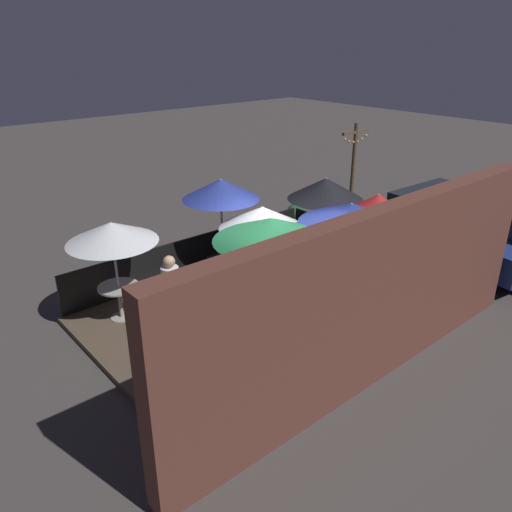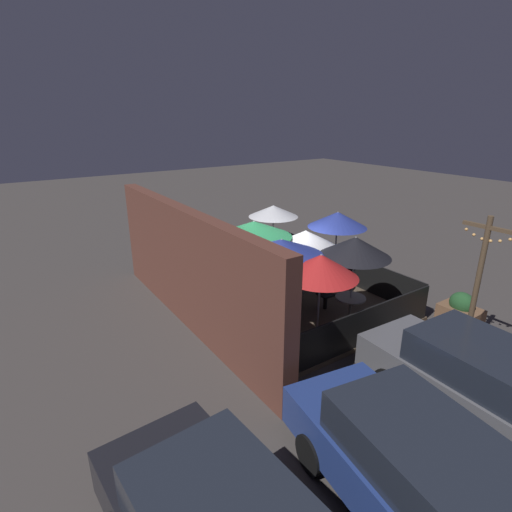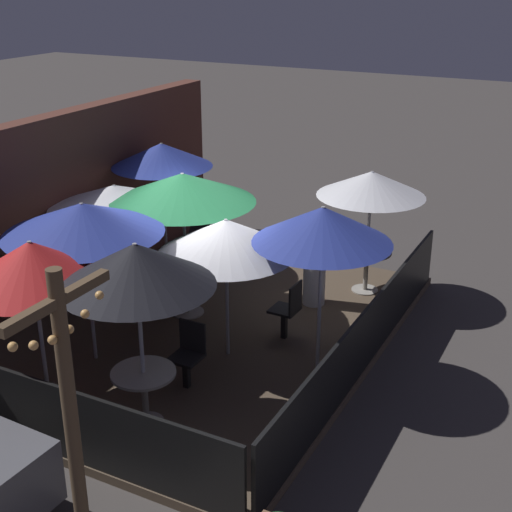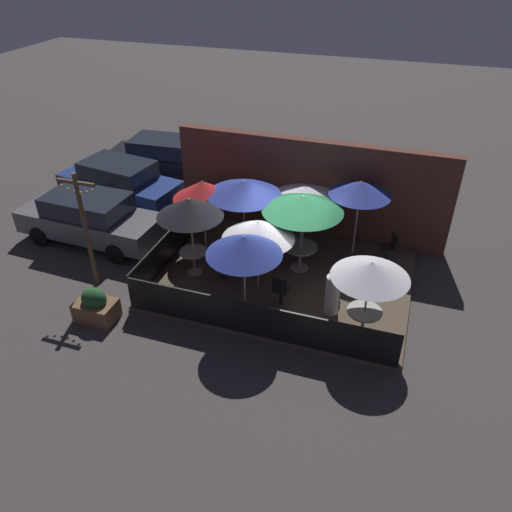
# 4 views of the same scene
# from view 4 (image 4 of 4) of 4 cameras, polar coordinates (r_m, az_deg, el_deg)

# --- Properties ---
(ground_plane) EXTENTS (60.00, 60.00, 0.00)m
(ground_plane) POSITION_cam_4_polar(r_m,az_deg,el_deg) (14.41, 3.19, -2.76)
(ground_plane) COLOR #423D3A
(patio_deck) EXTENTS (7.06, 5.24, 0.12)m
(patio_deck) POSITION_cam_4_polar(r_m,az_deg,el_deg) (14.38, 3.19, -2.57)
(patio_deck) COLOR brown
(patio_deck) RESTS_ON ground_plane
(building_wall) EXTENTS (8.66, 0.36, 3.20)m
(building_wall) POSITION_cam_4_polar(r_m,az_deg,el_deg) (15.98, 6.18, 7.67)
(building_wall) COLOR brown
(building_wall) RESTS_ON ground_plane
(fence_front) EXTENTS (6.86, 0.05, 0.95)m
(fence_front) POSITION_cam_4_polar(r_m,az_deg,el_deg) (12.11, -0.09, -7.33)
(fence_front) COLOR black
(fence_front) RESTS_ON patio_deck
(fence_side_left) EXTENTS (0.05, 5.04, 0.95)m
(fence_side_left) POSITION_cam_4_polar(r_m,az_deg,el_deg) (15.18, -9.49, 1.56)
(fence_side_left) COLOR black
(fence_side_left) RESTS_ON patio_deck
(patio_umbrella_0) EXTENTS (2.26, 2.26, 2.35)m
(patio_umbrella_0) POSITION_cam_4_polar(r_m,az_deg,el_deg) (13.64, 5.39, 5.99)
(patio_umbrella_0) COLOR #B2B2B7
(patio_umbrella_0) RESTS_ON patio_deck
(patio_umbrella_1) EXTENTS (1.83, 1.83, 2.39)m
(patio_umbrella_1) POSITION_cam_4_polar(r_m,az_deg,el_deg) (13.50, -7.59, 5.52)
(patio_umbrella_1) COLOR #B2B2B7
(patio_umbrella_1) RESTS_ON patio_deck
(patio_umbrella_2) EXTENTS (1.82, 1.82, 2.15)m
(patio_umbrella_2) POSITION_cam_4_polar(r_m,az_deg,el_deg) (11.53, 13.01, -1.56)
(patio_umbrella_2) COLOR #B2B2B7
(patio_umbrella_2) RESTS_ON patio_deck
(patio_umbrella_3) EXTENTS (1.78, 1.78, 2.26)m
(patio_umbrella_3) POSITION_cam_4_polar(r_m,az_deg,el_deg) (14.75, -6.13, 7.53)
(patio_umbrella_3) COLOR #B2B2B7
(patio_umbrella_3) RESTS_ON patio_deck
(patio_umbrella_4) EXTENTS (1.93, 1.93, 2.08)m
(patio_umbrella_4) POSITION_cam_4_polar(r_m,az_deg,el_deg) (12.94, 0.26, 3.00)
(patio_umbrella_4) COLOR #B2B2B7
(patio_umbrella_4) RESTS_ON patio_deck
(patio_umbrella_5) EXTENTS (2.18, 2.18, 2.35)m
(patio_umbrella_5) POSITION_cam_4_polar(r_m,az_deg,el_deg) (14.45, -1.41, 7.81)
(patio_umbrella_5) COLOR #B2B2B7
(patio_umbrella_5) RESTS_ON patio_deck
(patio_umbrella_6) EXTENTS (1.83, 1.83, 2.43)m
(patio_umbrella_6) POSITION_cam_4_polar(r_m,az_deg,el_deg) (11.62, -1.37, 1.21)
(patio_umbrella_6) COLOR #B2B2B7
(patio_umbrella_6) RESTS_ON patio_deck
(patio_umbrella_7) EXTENTS (2.15, 2.15, 2.06)m
(patio_umbrella_7) POSITION_cam_4_polar(r_m,az_deg,el_deg) (14.81, 5.70, 7.19)
(patio_umbrella_7) COLOR #B2B2B7
(patio_umbrella_7) RESTS_ON patio_deck
(patio_umbrella_8) EXTENTS (1.79, 1.79, 2.40)m
(patio_umbrella_8) POSITION_cam_4_polar(r_m,az_deg,el_deg) (14.58, 11.85, 7.56)
(patio_umbrella_8) COLOR #B2B2B7
(patio_umbrella_8) RESTS_ON patio_deck
(dining_table_0) EXTENTS (0.97, 0.97, 0.75)m
(dining_table_0) POSITION_cam_4_polar(r_m,az_deg,el_deg) (14.41, 5.08, 0.61)
(dining_table_0) COLOR #9E998E
(dining_table_0) RESTS_ON patio_deck
(dining_table_1) EXTENTS (0.79, 0.79, 0.73)m
(dining_table_1) POSITION_cam_4_polar(r_m,az_deg,el_deg) (14.29, -7.14, 0.03)
(dining_table_1) COLOR #9E998E
(dining_table_1) RESTS_ON patio_deck
(dining_table_2) EXTENTS (0.84, 0.84, 0.75)m
(dining_table_2) POSITION_cam_4_polar(r_m,az_deg,el_deg) (12.33, 12.23, -6.68)
(dining_table_2) COLOR #9E998E
(dining_table_2) RESTS_ON patio_deck
(patio_chair_0) EXTENTS (0.40, 0.40, 0.91)m
(patio_chair_0) POSITION_cam_4_polar(r_m,az_deg,el_deg) (13.98, -3.42, -0.99)
(patio_chair_0) COLOR black
(patio_chair_0) RESTS_ON patio_deck
(patio_chair_1) EXTENTS (0.54, 0.54, 0.91)m
(patio_chair_1) POSITION_cam_4_polar(r_m,az_deg,el_deg) (15.26, 15.04, 1.06)
(patio_chair_1) COLOR black
(patio_chair_1) RESTS_ON patio_deck
(patio_chair_2) EXTENTS (0.41, 0.41, 0.93)m
(patio_chair_2) POSITION_cam_4_polar(r_m,az_deg,el_deg) (13.01, 2.85, -3.84)
(patio_chair_2) COLOR black
(patio_chair_2) RESTS_ON patio_deck
(patron_0) EXTENTS (0.47, 0.47, 1.37)m
(patron_0) POSITION_cam_4_polar(r_m,az_deg,el_deg) (12.84, 8.74, -4.18)
(patron_0) COLOR silver
(patron_0) RESTS_ON patio_deck
(planter_box) EXTENTS (1.03, 0.72, 0.94)m
(planter_box) POSITION_cam_4_polar(r_m,az_deg,el_deg) (13.47, -17.86, -5.48)
(planter_box) COLOR brown
(planter_box) RESTS_ON ground_plane
(light_post) EXTENTS (1.10, 0.12, 3.39)m
(light_post) POSITION_cam_4_polar(r_m,az_deg,el_deg) (14.00, -18.99, 3.41)
(light_post) COLOR brown
(light_post) RESTS_ON ground_plane
(parked_car_0) EXTENTS (4.64, 1.94, 1.62)m
(parked_car_0) POSITION_cam_4_polar(r_m,az_deg,el_deg) (16.61, -18.48, 4.16)
(parked_car_0) COLOR #5B5B60
(parked_car_0) RESTS_ON ground_plane
(parked_car_1) EXTENTS (4.67, 2.34, 1.62)m
(parked_car_1) POSITION_cam_4_polar(r_m,az_deg,el_deg) (18.75, -15.31, 8.13)
(parked_car_1) COLOR navy
(parked_car_1) RESTS_ON ground_plane
(parked_car_2) EXTENTS (4.70, 2.01, 1.62)m
(parked_car_2) POSITION_cam_4_polar(r_m,az_deg,el_deg) (20.54, -10.35, 11.03)
(parked_car_2) COLOR black
(parked_car_2) RESTS_ON ground_plane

